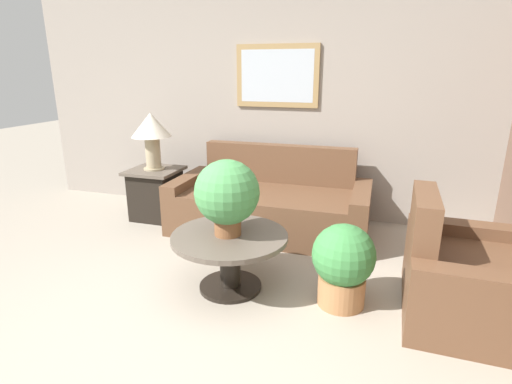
{
  "coord_description": "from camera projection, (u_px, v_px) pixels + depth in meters",
  "views": [
    {
      "loc": [
        1.07,
        -1.86,
        1.72
      ],
      "look_at": [
        -0.01,
        1.6,
        0.61
      ],
      "focal_mm": 28.0,
      "sensor_mm": 36.0,
      "label": 1
    }
  ],
  "objects": [
    {
      "name": "ground_plane",
      "position": [
        182.0,
        356.0,
        2.5
      ],
      "size": [
        20.0,
        20.0,
        0.0
      ],
      "primitive_type": "plane",
      "color": "gray"
    },
    {
      "name": "wall_back",
      "position": [
        287.0,
        106.0,
        4.69
      ],
      "size": [
        6.66,
        0.09,
        2.6
      ],
      "color": "gray",
      "rests_on": "ground_plane"
    },
    {
      "name": "couch_main",
      "position": [
        270.0,
        205.0,
        4.41
      ],
      "size": [
        2.11,
        0.99,
        0.9
      ],
      "color": "brown",
      "rests_on": "ground_plane"
    },
    {
      "name": "armchair",
      "position": [
        466.0,
        279.0,
        2.85
      ],
      "size": [
        0.92,
        1.09,
        0.9
      ],
      "rotation": [
        0.0,
        0.0,
        1.54
      ],
      "color": "brown",
      "rests_on": "ground_plane"
    },
    {
      "name": "coffee_table",
      "position": [
        230.0,
        250.0,
        3.19
      ],
      "size": [
        0.93,
        0.93,
        0.47
      ],
      "color": "black",
      "rests_on": "ground_plane"
    },
    {
      "name": "side_table",
      "position": [
        156.0,
        193.0,
        4.78
      ],
      "size": [
        0.58,
        0.58,
        0.6
      ],
      "color": "black",
      "rests_on": "ground_plane"
    },
    {
      "name": "table_lamp",
      "position": [
        151.0,
        130.0,
        4.56
      ],
      "size": [
        0.46,
        0.46,
        0.65
      ],
      "color": "tan",
      "rests_on": "side_table"
    },
    {
      "name": "potted_plant_on_table",
      "position": [
        227.0,
        194.0,
        3.06
      ],
      "size": [
        0.51,
        0.51,
        0.6
      ],
      "color": "brown",
      "rests_on": "coffee_table"
    },
    {
      "name": "potted_plant_floor",
      "position": [
        343.0,
        263.0,
        2.97
      ],
      "size": [
        0.47,
        0.47,
        0.64
      ],
      "color": "#9E6B42",
      "rests_on": "ground_plane"
    }
  ]
}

